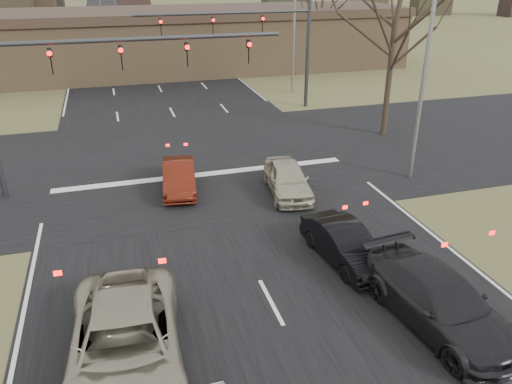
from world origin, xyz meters
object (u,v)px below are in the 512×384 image
(car_red_ahead, at_px, (179,177))
(streetlight_right_far, at_px, (292,15))
(building, at_px, (171,40))
(streetlight_right_near, at_px, (423,53))
(car_black_hatch, at_px, (344,244))
(car_silver_suv, at_px, (125,345))
(car_charcoal_sedan, at_px, (440,301))
(car_silver_ahead, at_px, (288,179))
(mast_arm_far, at_px, (267,32))
(mast_arm_near, at_px, (69,71))

(car_red_ahead, bearing_deg, streetlight_right_far, 62.44)
(building, relative_size, car_red_ahead, 11.11)
(streetlight_right_near, height_order, car_black_hatch, streetlight_right_near)
(building, xyz_separation_m, car_silver_suv, (-6.14, -36.56, -1.86))
(car_charcoal_sedan, bearing_deg, car_black_hatch, 100.00)
(building, distance_m, car_silver_ahead, 28.12)
(mast_arm_far, bearing_deg, car_black_hatch, -99.75)
(mast_arm_near, bearing_deg, car_black_hatch, -46.04)
(building, height_order, car_red_ahead, building)
(mast_arm_far, bearing_deg, streetlight_right_far, 51.89)
(mast_arm_near, distance_m, car_charcoal_sedan, 15.90)
(car_black_hatch, height_order, car_charcoal_sedan, car_charcoal_sedan)
(mast_arm_near, height_order, mast_arm_far, same)
(car_black_hatch, height_order, car_silver_ahead, car_silver_ahead)
(car_charcoal_sedan, xyz_separation_m, car_red_ahead, (-5.41, 10.80, -0.11))
(mast_arm_near, height_order, car_red_ahead, mast_arm_near)
(mast_arm_near, height_order, streetlight_right_near, streetlight_right_near)
(car_silver_suv, relative_size, car_charcoal_sedan, 1.13)
(mast_arm_near, distance_m, car_black_hatch, 12.66)
(car_black_hatch, xyz_separation_m, car_red_ahead, (-4.36, 7.16, -0.00))
(streetlight_right_near, xyz_separation_m, car_red_ahead, (-10.18, 1.63, -4.96))
(building, relative_size, car_silver_ahead, 10.57)
(building, xyz_separation_m, car_charcoal_sedan, (2.05, -37.17, -1.92))
(car_silver_suv, relative_size, car_black_hatch, 1.50)
(streetlight_right_far, bearing_deg, car_red_ahead, -124.78)
(mast_arm_far, distance_m, car_charcoal_sedan, 22.68)
(car_silver_suv, bearing_deg, mast_arm_near, 99.18)
(car_silver_suv, bearing_deg, mast_arm_far, 68.20)
(streetlight_right_near, height_order, car_charcoal_sedan, streetlight_right_near)
(car_black_hatch, relative_size, car_silver_ahead, 0.96)
(streetlight_right_near, distance_m, car_silver_ahead, 7.61)
(car_black_hatch, bearing_deg, car_red_ahead, 115.18)
(car_black_hatch, bearing_deg, streetlight_right_far, 68.18)
(car_silver_ahead, bearing_deg, building, 99.66)
(streetlight_right_far, bearing_deg, car_silver_suv, -117.77)
(building, height_order, streetlight_right_far, streetlight_right_far)
(mast_arm_near, distance_m, car_silver_suv, 12.37)
(mast_arm_near, bearing_deg, building, 73.87)
(car_silver_ahead, bearing_deg, car_red_ahead, 166.77)
(car_red_ahead, bearing_deg, mast_arm_far, 63.68)
(streetlight_right_far, relative_size, car_red_ahead, 2.62)
(streetlight_right_far, relative_size, car_charcoal_sedan, 1.96)
(car_black_hatch, bearing_deg, car_silver_ahead, 83.85)
(streetlight_right_far, height_order, car_charcoal_sedan, streetlight_right_far)
(mast_arm_near, xyz_separation_m, car_charcoal_sedan, (9.28, -12.17, -4.33))
(car_silver_suv, bearing_deg, car_silver_ahead, 53.85)
(car_silver_suv, height_order, car_red_ahead, car_silver_suv)
(car_silver_ahead, bearing_deg, car_black_hatch, -82.38)
(building, distance_m, streetlight_right_far, 13.53)
(mast_arm_near, xyz_separation_m, streetlight_right_near, (14.05, -3.00, 0.51))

